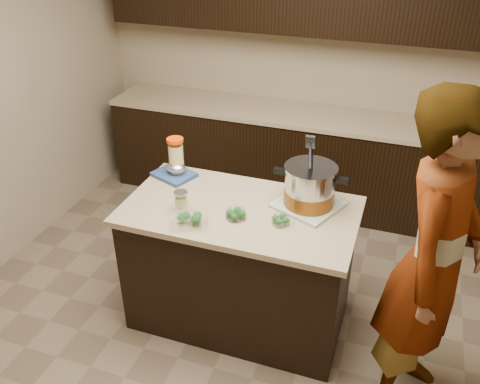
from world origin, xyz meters
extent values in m
plane|color=brown|center=(0.00, 0.00, 0.00)|extent=(4.00, 4.00, 0.00)
cube|color=tan|center=(0.00, 2.00, 1.35)|extent=(4.00, 0.04, 2.70)
cube|color=black|center=(0.00, 1.70, 0.43)|extent=(3.60, 0.60, 0.86)
cube|color=tan|center=(0.00, 1.70, 0.88)|extent=(3.60, 0.63, 0.04)
cube|color=black|center=(0.00, 0.00, 0.43)|extent=(1.40, 0.75, 0.86)
cube|color=tan|center=(0.00, 0.00, 0.88)|extent=(1.46, 0.81, 0.04)
cube|color=#5D8B63|center=(0.40, 0.17, 0.91)|extent=(0.47, 0.47, 0.02)
cylinder|color=#B7B7BC|center=(0.40, 0.17, 1.04)|extent=(0.31, 0.31, 0.24)
cylinder|color=brown|center=(0.40, 0.17, 0.97)|extent=(0.32, 0.32, 0.10)
cylinder|color=#B7B7BC|center=(0.40, 0.17, 1.17)|extent=(0.34, 0.34, 0.02)
cube|color=black|center=(0.20, 0.16, 1.12)|extent=(0.08, 0.04, 0.03)
cube|color=black|center=(0.59, 0.17, 1.12)|extent=(0.08, 0.04, 0.03)
cylinder|color=black|center=(0.40, 0.14, 1.24)|extent=(0.03, 0.13, 0.30)
cylinder|color=#D5C782|center=(-0.56, 0.27, 1.01)|extent=(0.10, 0.10, 0.23)
cylinder|color=white|center=(-0.56, 0.27, 1.03)|extent=(0.11, 0.11, 0.26)
cylinder|color=#D53E04|center=(-0.56, 0.27, 1.17)|extent=(0.12, 0.12, 0.02)
cylinder|color=#D5C782|center=(-0.33, -0.14, 0.95)|extent=(0.08, 0.08, 0.09)
cylinder|color=white|center=(-0.33, -0.14, 0.96)|extent=(0.09, 0.09, 0.12)
cylinder|color=silver|center=(-0.33, -0.14, 1.03)|extent=(0.10, 0.10, 0.02)
cylinder|color=silver|center=(0.01, -0.11, 0.93)|extent=(0.15, 0.15, 0.06)
cylinder|color=silver|center=(0.28, -0.08, 0.93)|extent=(0.14, 0.14, 0.05)
cube|color=silver|center=(-0.22, -0.27, 0.94)|extent=(0.24, 0.21, 0.07)
cube|color=navy|center=(-0.57, 0.25, 0.91)|extent=(0.33, 0.30, 0.03)
ellipsoid|color=silver|center=(-0.55, 0.25, 0.96)|extent=(0.14, 0.11, 0.07)
imported|color=gray|center=(1.14, -0.26, 0.95)|extent=(0.64, 0.80, 1.91)
camera|label=1|loc=(0.88, -2.53, 2.60)|focal=38.00mm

